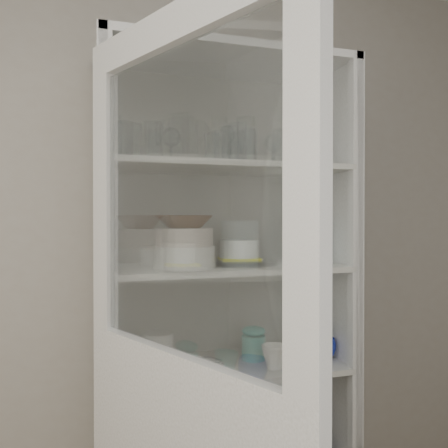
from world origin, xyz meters
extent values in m
cube|color=#A29A8E|center=(0.00, 1.50, 1.30)|extent=(3.60, 0.02, 2.60)
cube|color=#BBBAB2|center=(-0.28, 1.27, 1.05)|extent=(0.03, 0.45, 2.10)
cube|color=#BBBAB2|center=(0.68, 1.27, 1.05)|extent=(0.03, 0.45, 2.10)
cube|color=gray|center=(0.20, 1.49, 1.05)|extent=(1.00, 0.03, 2.10)
cube|color=#BBBAB2|center=(0.20, 1.27, 2.08)|extent=(1.00, 0.45, 0.03)
cube|color=silver|center=(0.20, 1.26, 0.85)|extent=(0.94, 0.42, 0.02)
cube|color=silver|center=(0.20, 1.26, 1.25)|extent=(0.94, 0.42, 0.02)
cube|color=silver|center=(0.20, 1.26, 1.65)|extent=(0.94, 0.42, 0.02)
cube|color=#BBBAB2|center=(-0.11, 0.64, 1.95)|extent=(0.41, 0.84, 0.10)
cube|color=#BBBAB2|center=(-0.28, 1.01, 1.50)|extent=(0.07, 0.10, 0.80)
cube|color=#BBBAB2|center=(0.05, 0.27, 1.50)|extent=(0.07, 0.10, 0.80)
cube|color=silver|center=(-0.11, 0.64, 1.50)|extent=(0.31, 0.66, 0.78)
cylinder|color=silver|center=(-0.21, 1.12, 1.72)|extent=(0.07, 0.07, 0.12)
cylinder|color=silver|center=(-0.17, 1.15, 1.72)|extent=(0.07, 0.07, 0.12)
cylinder|color=silver|center=(0.18, 1.14, 1.73)|extent=(0.08, 0.08, 0.13)
cylinder|color=silver|center=(0.22, 1.16, 1.74)|extent=(0.08, 0.08, 0.15)
cylinder|color=silver|center=(0.26, 1.15, 1.72)|extent=(0.07, 0.07, 0.13)
cylinder|color=silver|center=(0.37, 1.11, 1.72)|extent=(0.07, 0.07, 0.13)
cylinder|color=silver|center=(0.53, 1.16, 1.73)|extent=(0.08, 0.08, 0.14)
cylinder|color=silver|center=(-0.21, 1.24, 1.73)|extent=(0.08, 0.08, 0.14)
cylinder|color=silver|center=(-0.09, 1.25, 1.74)|extent=(0.09, 0.09, 0.15)
cylinder|color=silver|center=(0.15, 1.27, 1.72)|extent=(0.08, 0.08, 0.13)
cylinder|color=silver|center=(0.26, 1.26, 1.73)|extent=(0.08, 0.08, 0.13)
cylinder|color=silver|center=(0.19, 1.26, 1.73)|extent=(0.07, 0.07, 0.14)
cylinder|color=white|center=(0.02, 1.20, 1.30)|extent=(0.24, 0.24, 0.08)
cylinder|color=white|center=(-0.02, 1.37, 1.30)|extent=(0.21, 0.21, 0.07)
cylinder|color=beige|center=(0.02, 1.20, 1.38)|extent=(0.27, 0.27, 0.07)
imported|color=#432411|center=(0.02, 1.20, 1.44)|extent=(0.22, 0.22, 0.05)
cylinder|color=silver|center=(0.27, 1.28, 1.27)|extent=(0.38, 0.38, 0.02)
cube|color=yellow|center=(0.27, 1.28, 1.28)|extent=(0.18, 0.18, 0.01)
cylinder|color=white|center=(0.27, 1.28, 1.33)|extent=(0.18, 0.18, 0.07)
cylinder|color=silver|center=(0.56, 1.25, 1.35)|extent=(0.15, 0.15, 0.18)
imported|color=#0B28A0|center=(0.61, 1.21, 0.91)|extent=(0.12, 0.12, 0.09)
imported|color=teal|center=(0.55, 1.31, 0.91)|extent=(0.13, 0.13, 0.09)
imported|color=white|center=(0.37, 1.15, 0.91)|extent=(0.11, 0.11, 0.09)
cylinder|color=teal|center=(0.33, 1.29, 0.91)|extent=(0.10, 0.10, 0.10)
ellipsoid|color=teal|center=(0.33, 1.29, 0.97)|extent=(0.10, 0.10, 0.02)
cylinder|color=#9C99A8|center=(0.11, 1.22, 0.88)|extent=(0.09, 0.09, 0.04)
cylinder|color=white|center=(-0.07, 1.28, 0.93)|extent=(0.12, 0.12, 0.14)
cube|color=gray|center=(0.53, 1.25, 0.49)|extent=(0.22, 0.16, 0.07)
cylinder|color=silver|center=(0.28, 1.22, 1.73)|extent=(0.07, 0.07, 0.15)
camera|label=1|loc=(-0.37, -0.55, 1.45)|focal=38.00mm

